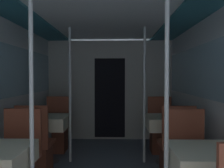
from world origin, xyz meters
TOP-DOWN VIEW (x-y plane):
  - wall_left at (-1.32, 1.78)m, footprint 0.05×6.37m
  - wall_right at (1.32, 1.78)m, footprint 0.05×6.37m
  - ceiling_panel at (0.00, 1.78)m, footprint 2.65×6.37m
  - bulkhead_far at (0.00, 3.87)m, footprint 2.60×0.09m
  - support_pole_left_0 at (-0.58, 0.70)m, footprint 0.04×0.04m
  - dining_table_left_1 at (-0.93, 2.42)m, footprint 0.63×0.63m
  - chair_left_near_1 at (-0.93, 1.87)m, footprint 0.42×0.42m
  - chair_left_far_1 at (-0.93, 2.98)m, footprint 0.42×0.42m
  - support_pole_left_1 at (-0.58, 2.42)m, footprint 0.04×0.04m
  - dining_table_right_0 at (0.93, 0.70)m, footprint 0.63×0.63m
  - support_pole_right_0 at (0.58, 0.70)m, footprint 0.04×0.04m
  - dining_table_right_1 at (0.93, 2.42)m, footprint 0.63×0.63m
  - chair_right_near_1 at (0.93, 1.87)m, footprint 0.42×0.42m
  - chair_right_far_1 at (0.93, 2.98)m, footprint 0.42×0.42m
  - support_pole_right_1 at (0.58, 2.42)m, footprint 0.04×0.04m

SIDE VIEW (x-z plane):
  - chair_left_near_1 at x=-0.93m, z-range -0.19..0.77m
  - chair_left_far_1 at x=-0.93m, z-range -0.19..0.77m
  - chair_right_near_1 at x=0.93m, z-range -0.19..0.77m
  - chair_right_far_1 at x=0.93m, z-range -0.19..0.77m
  - dining_table_left_1 at x=-0.93m, z-range 0.23..0.94m
  - dining_table_right_0 at x=0.93m, z-range 0.23..0.94m
  - dining_table_right_1 at x=0.93m, z-range 0.23..0.94m
  - bulkhead_far at x=0.00m, z-range 0.00..2.08m
  - support_pole_left_0 at x=-0.58m, z-range 0.00..2.08m
  - support_pole_left_1 at x=-0.58m, z-range 0.00..2.08m
  - support_pole_right_0 at x=0.58m, z-range 0.00..2.08m
  - support_pole_right_1 at x=0.58m, z-range 0.00..2.08m
  - wall_left at x=-1.32m, z-range 0.06..2.14m
  - wall_right at x=1.32m, z-range 0.06..2.14m
  - ceiling_panel at x=0.00m, z-range 2.09..2.16m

